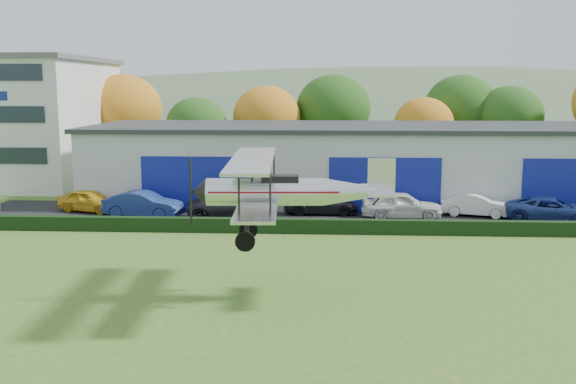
# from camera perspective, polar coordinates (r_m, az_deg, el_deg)

# --- Properties ---
(ground) EXTENTS (300.00, 300.00, 0.00)m
(ground) POSITION_cam_1_polar(r_m,az_deg,el_deg) (21.03, -0.29, -13.25)
(ground) COLOR #3D6A21
(ground) RESTS_ON ground
(apron) EXTENTS (48.00, 9.00, 0.05)m
(apron) POSITION_cam_1_polar(r_m,az_deg,el_deg) (41.23, 5.62, -2.10)
(apron) COLOR black
(apron) RESTS_ON ground
(hedge) EXTENTS (46.00, 0.60, 0.80)m
(hedge) POSITION_cam_1_polar(r_m,az_deg,el_deg) (36.46, 5.95, -2.98)
(hedge) COLOR black
(hedge) RESTS_ON ground
(hangar) EXTENTS (40.60, 12.60, 5.30)m
(hangar) POSITION_cam_1_polar(r_m,az_deg,el_deg) (47.85, 7.71, 2.60)
(hangar) COLOR #B2B7BC
(hangar) RESTS_ON ground
(tree_belt) EXTENTS (75.70, 13.22, 10.12)m
(tree_belt) POSITION_cam_1_polar(r_m,az_deg,el_deg) (60.09, 2.85, 6.79)
(tree_belt) COLOR #3D2614
(tree_belt) RESTS_ON ground
(distant_hills) EXTENTS (430.00, 196.00, 56.00)m
(distant_hills) POSITION_cam_1_polar(r_m,az_deg,el_deg) (160.89, 1.12, 1.56)
(distant_hills) COLOR #4C6642
(distant_hills) RESTS_ON ground
(car_0) EXTENTS (4.52, 2.94, 1.43)m
(car_0) POSITION_cam_1_polar(r_m,az_deg,el_deg) (44.20, -16.73, -0.71)
(car_0) COLOR gold
(car_0) RESTS_ON apron
(car_1) EXTENTS (5.06, 2.45, 1.60)m
(car_1) POSITION_cam_1_polar(r_m,az_deg,el_deg) (41.44, -12.37, -1.06)
(car_1) COLOR navy
(car_1) RESTS_ON apron
(car_2) EXTENTS (5.63, 3.12, 1.49)m
(car_2) POSITION_cam_1_polar(r_m,az_deg,el_deg) (40.19, -4.87, -1.27)
(car_2) COLOR black
(car_2) RESTS_ON apron
(car_3) EXTENTS (4.67, 1.96, 1.34)m
(car_3) POSITION_cam_1_polar(r_m,az_deg,el_deg) (41.63, 2.83, -0.99)
(car_3) COLOR black
(car_3) RESTS_ON apron
(car_4) EXTENTS (4.88, 2.02, 1.66)m
(car_4) POSITION_cam_1_polar(r_m,az_deg,el_deg) (40.76, 9.77, -1.10)
(car_4) COLOR silver
(car_4) RESTS_ON apron
(car_5) EXTENTS (4.45, 2.60, 1.39)m
(car_5) POSITION_cam_1_polar(r_m,az_deg,el_deg) (42.53, 15.94, -1.08)
(car_5) COLOR silver
(car_5) RESTS_ON apron
(car_6) EXTENTS (5.66, 3.63, 1.45)m
(car_6) POSITION_cam_1_polar(r_m,az_deg,el_deg) (42.14, 21.78, -1.43)
(car_6) COLOR navy
(car_6) RESTS_ON apron
(biplane) EXTENTS (7.64, 8.74, 3.27)m
(biplane) POSITION_cam_1_polar(r_m,az_deg,el_deg) (24.57, -0.46, 0.26)
(biplane) COLOR silver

